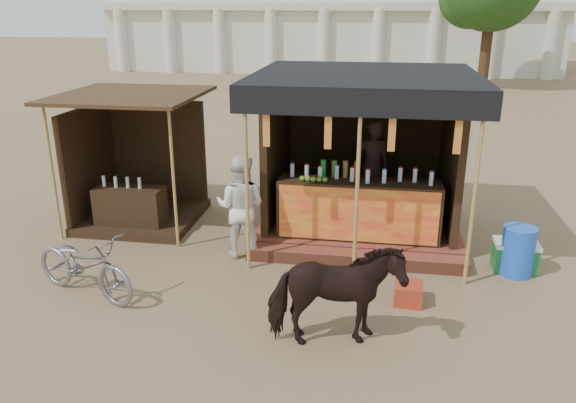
# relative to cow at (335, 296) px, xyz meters

# --- Properties ---
(ground) EXTENTS (120.00, 120.00, 0.00)m
(ground) POSITION_rel_cow_xyz_m (-0.85, 0.28, -0.65)
(ground) COLOR #846B4C
(ground) RESTS_ON ground
(main_stall) EXTENTS (3.60, 3.61, 2.78)m
(main_stall) POSITION_rel_cow_xyz_m (0.16, 3.64, 0.38)
(main_stall) COLOR #974831
(main_stall) RESTS_ON ground
(secondary_stall) EXTENTS (2.40, 2.40, 2.38)m
(secondary_stall) POSITION_rel_cow_xyz_m (-4.02, 3.52, 0.20)
(secondary_stall) COLOR #322112
(secondary_stall) RESTS_ON ground
(cow) EXTENTS (1.66, 1.06, 1.30)m
(cow) POSITION_rel_cow_xyz_m (0.00, 0.00, 0.00)
(cow) COLOR black
(cow) RESTS_ON ground
(motorbike) EXTENTS (1.87, 1.19, 0.93)m
(motorbike) POSITION_rel_cow_xyz_m (-3.48, 0.65, -0.19)
(motorbike) COLOR gray
(motorbike) RESTS_ON ground
(bystander) EXTENTS (0.84, 0.67, 1.66)m
(bystander) POSITION_rel_cow_xyz_m (-1.67, 2.28, 0.18)
(bystander) COLOR white
(bystander) RESTS_ON ground
(blue_barrel) EXTENTS (0.58, 0.58, 0.75)m
(blue_barrel) POSITION_rel_cow_xyz_m (2.53, 2.28, -0.27)
(blue_barrel) COLOR blue
(blue_barrel) RESTS_ON ground
(red_crate) EXTENTS (0.39, 0.41, 0.28)m
(red_crate) POSITION_rel_cow_xyz_m (0.91, 1.15, -0.51)
(red_crate) COLOR #A9331C
(red_crate) RESTS_ON ground
(cooler) EXTENTS (0.65, 0.45, 0.46)m
(cooler) POSITION_rel_cow_xyz_m (2.54, 2.43, -0.42)
(cooler) COLOR #186F30
(cooler) RESTS_ON ground
(background_building) EXTENTS (26.00, 7.45, 8.18)m
(background_building) POSITION_rel_cow_xyz_m (-2.85, 30.23, 3.33)
(background_building) COLOR silver
(background_building) RESTS_ON ground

